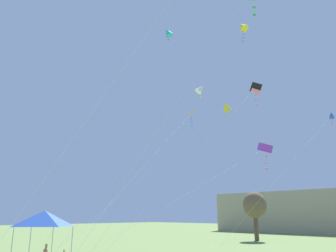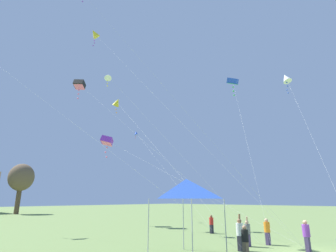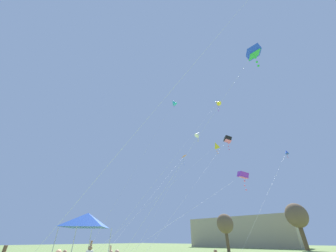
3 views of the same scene
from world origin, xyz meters
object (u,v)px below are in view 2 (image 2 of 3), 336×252
Objects in this scene: person_red_shirt at (211,223)px; kite_yellow_diamond_6 at (95,34)px; kite_yellow_diamond_9 at (117,102)px; kite_white_diamond_4 at (108,77)px; kite_white_diamond_2 at (286,78)px; kite_black_box_3 at (80,85)px; kite_blue_box_8 at (233,82)px; person_black_shirt at (245,240)px; person_orange_shirt at (267,230)px; person_purple_shirt at (307,235)px; person_grey_shirt at (248,232)px; kite_purple_box_7 at (107,141)px; festival_tent at (186,189)px; person_white_shirt at (240,233)px; kite_blue_diamond_0 at (136,133)px.

kite_yellow_diamond_6 reaches higher than person_red_shirt.
kite_white_diamond_4 is at bearing -152.24° from kite_yellow_diamond_9.
kite_white_diamond_4 is at bearing 89.73° from person_red_shirt.
kite_white_diamond_2 is at bearing -46.28° from kite_white_diamond_4.
kite_blue_box_8 is at bearing -59.93° from kite_black_box_3.
person_black_shirt is 21.11m from kite_white_diamond_2.
person_black_shirt is 0.09× the size of kite_white_diamond_2.
kite_black_box_3 is 1.38× the size of kite_yellow_diamond_9.
kite_white_diamond_2 is 1.00× the size of kite_white_diamond_4.
kite_black_box_3 is at bearing 112.39° from person_black_shirt.
kite_black_box_3 is (-1.86, 23.59, 17.05)m from person_orange_shirt.
person_orange_shirt is (0.77, 2.60, -0.04)m from person_purple_shirt.
person_red_shirt is (3.87, 5.28, -0.04)m from person_grey_shirt.
person_purple_shirt is 0.10× the size of kite_white_diamond_4.
kite_yellow_diamond_6 is (-0.85, 23.76, 24.01)m from person_purple_shirt.
person_grey_shirt is at bearing 145.73° from person_purple_shirt.
kite_white_diamond_4 is (-3.07, 14.90, 14.91)m from person_orange_shirt.
person_red_shirt is 16.81m from kite_purple_box_7.
person_purple_shirt is 22.58m from kite_yellow_diamond_9.
kite_yellow_diamond_6 is at bearing 76.91° from kite_white_diamond_4.
kite_white_diamond_2 is at bearing 60.49° from person_purple_shirt.
kite_white_diamond_2 is (14.84, 1.31, 14.95)m from person_black_shirt.
festival_tent is 2.58× the size of person_black_shirt.
kite_black_box_3 is 0.93× the size of kite_yellow_diamond_6.
festival_tent reaches higher than person_grey_shirt.
person_white_shirt is (-3.10, 0.31, 0.10)m from person_orange_shirt.
person_purple_shirt is 24.35m from kite_purple_box_7.
kite_yellow_diamond_9 is (-1.61, -3.94, 3.74)m from kite_purple_box_7.
kite_purple_box_7 is at bearing -91.29° from person_orange_shirt.
kite_yellow_diamond_6 is at bearing -170.90° from person_grey_shirt.
kite_yellow_diamond_6 is 1.10× the size of kite_purple_box_7.
kite_white_diamond_2 reaches higher than kite_blue_diamond_0.
kite_black_box_3 is 20.36m from kite_blue_box_8.
kite_blue_box_8 is at bearing -143.38° from person_orange_shirt.
kite_white_diamond_2 is 25.49m from kite_yellow_diamond_6.
person_orange_shirt is 0.10× the size of kite_blue_diamond_0.
kite_yellow_diamond_9 is at bearing 27.76° from kite_white_diamond_4.
kite_black_box_3 is at bearing 97.11° from kite_yellow_diamond_9.
person_white_shirt is at bearing -5.04° from person_orange_shirt.
person_white_shirt reaches higher than person_black_shirt.
person_red_shirt is (3.21, 8.55, -0.09)m from person_purple_shirt.
kite_white_diamond_2 reaches higher than person_grey_shirt.
person_white_shirt is 28.82m from kite_black_box_3.
kite_yellow_diamond_9 reaches higher than kite_blue_diamond_0.
kite_black_box_3 reaches higher than person_purple_shirt.
kite_blue_diamond_0 is at bearing 33.73° from kite_white_diamond_4.
kite_yellow_diamond_6 is (-4.05, 15.21, 24.10)m from person_red_shirt.
kite_yellow_diamond_6 is at bearing 123.27° from kite_blue_box_8.
kite_blue_box_8 reaches higher than kite_blue_diamond_0.
kite_yellow_diamond_9 is (0.52, 15.37, 12.79)m from person_grey_shirt.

